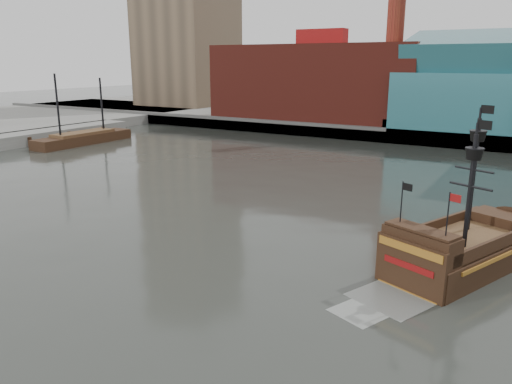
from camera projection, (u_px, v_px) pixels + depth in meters
The scene contains 7 objects.
ground at pixel (182, 278), 32.92m from camera, with size 400.00×400.00×0.00m, color #282B26.
promenade_far at pixel (448, 122), 109.11m from camera, with size 220.00×60.00×2.00m, color slate.
seawall at pixel (416, 137), 84.52m from camera, with size 220.00×1.00×2.60m, color #4C4C49.
pier at pixel (29, 138), 86.29m from camera, with size 6.00×40.00×2.00m, color slate.
skyline at pixel (482, 3), 94.36m from camera, with size 149.00×45.00×62.00m.
pirate_ship at pixel (462, 254), 34.21m from camera, with size 10.27×16.43×11.85m.
docked_vessel at pixel (84, 139), 85.98m from camera, with size 4.27×18.41×12.50m.
Camera 1 is at (19.74, -23.62, 13.87)m, focal length 35.00 mm.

